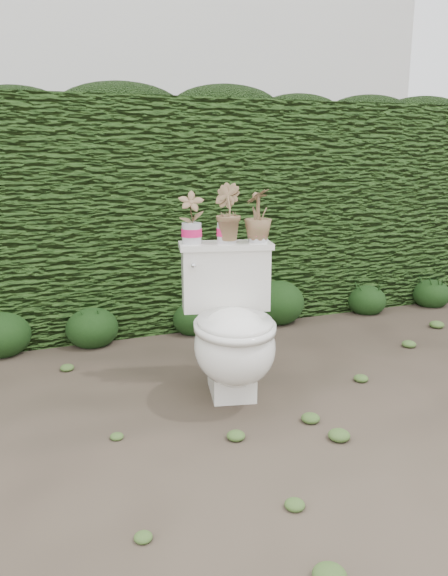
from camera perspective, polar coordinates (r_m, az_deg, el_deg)
name	(u,v)px	position (r m, az deg, el deg)	size (l,w,h in m)	color
ground	(197,401)	(2.96, -2.80, -11.41)	(60.00, 60.00, 0.00)	brown
hedge	(126,214)	(4.25, -9.92, 7.44)	(8.00, 1.00, 1.60)	#34591D
house_wall	(101,96)	(8.69, -12.42, 18.48)	(8.00, 3.50, 4.00)	silver
toilet	(232,331)	(2.90, 0.83, -4.37)	(0.60, 0.76, 0.78)	white
potted_plant_left	(191,219)	(2.99, -3.32, 7.02)	(0.14, 0.09, 0.26)	#387D27
potted_plant_center	(227,215)	(3.01, 0.29, 7.46)	(0.17, 0.13, 0.30)	#387D27
potted_plant_right	(258,217)	(3.04, 3.49, 7.23)	(0.15, 0.15, 0.27)	#387D27
liriope_clump_2	(0,330)	(3.83, -21.83, -3.95)	(0.39, 0.39, 0.31)	#1D3B14
liriope_clump_3	(92,324)	(3.83, -13.28, -3.54)	(0.35, 0.35, 0.28)	#1D3B14
liriope_clump_4	(195,314)	(3.98, -3.00, -2.70)	(0.32, 0.32, 0.25)	#1D3B14
liriope_clump_5	(276,299)	(4.23, 5.26, -1.10)	(0.43, 0.43, 0.34)	#1D3B14
liriope_clump_6	(367,297)	(4.60, 14.30, -0.89)	(0.31, 0.31, 0.24)	#1D3B14
liriope_clump_7	(431,291)	(4.97, 20.31, -0.26)	(0.30, 0.30, 0.24)	#1D3B14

